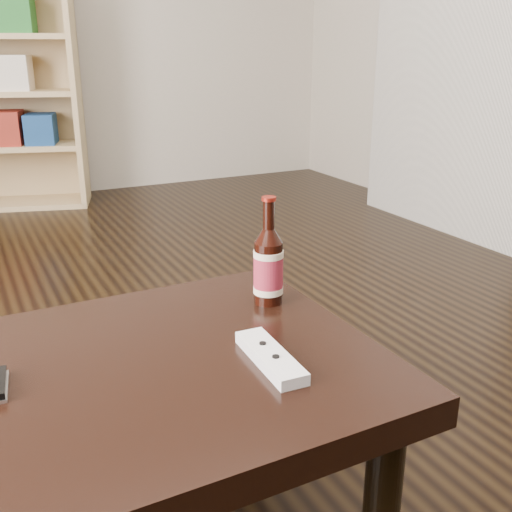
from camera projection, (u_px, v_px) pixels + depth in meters
name	position (u px, v px, depth m)	size (l,w,h in m)	color
floor	(77.00, 476.00, 1.43)	(5.00, 6.00, 0.01)	black
bookshelf	(14.00, 88.00, 3.66)	(0.82, 0.55, 1.40)	tan
coffee_table	(58.00, 416.00, 1.01)	(1.16, 0.68, 0.43)	black
beer_bottle	(268.00, 266.00, 1.29)	(0.08, 0.08, 0.24)	black
remote	(270.00, 357.00, 1.06)	(0.06, 0.20, 0.02)	silver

